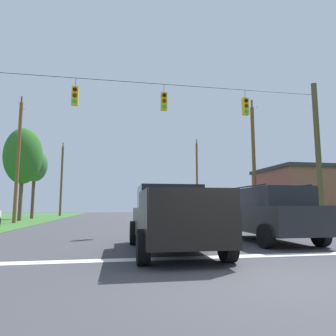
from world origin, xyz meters
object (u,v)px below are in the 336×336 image
Objects in this scene: pickup_truck at (172,218)px; distant_car_oncoming at (271,212)px; utility_pole_far_left at (61,180)px; overhead_signal_span at (165,143)px; utility_pole_far_right at (197,177)px; tree_roadside_left at (23,156)px; utility_pole_mid_left at (18,159)px; suv_black at (267,213)px; utility_pole_mid_right at (254,162)px; tree_roadside_far_right at (35,165)px.

pickup_truck is 1.23× the size of distant_car_oncoming.
utility_pole_far_left is at bearing 139.60° from distant_car_oncoming.
pickup_truck is (-0.78, -6.05, -3.58)m from overhead_signal_span.
utility_pole_far_right reaches higher than distant_car_oncoming.
tree_roadside_left is (-10.72, 13.69, 1.26)m from overhead_signal_span.
utility_pole_mid_left is 17.20m from utility_pole_far_left.
suv_black is 0.49× the size of utility_pole_far_left.
utility_pole_mid_left is 1.20× the size of tree_roadside_left.
utility_pole_far_left is at bearing 85.22° from tree_roadside_left.
suv_black is (3.98, 1.70, 0.09)m from pickup_truck.
utility_pole_mid_right is (9.83, 14.51, 4.08)m from pickup_truck.
utility_pole_far_left is 8.87m from tree_roadside_far_right.
distant_car_oncoming is at bearing -0.92° from utility_pole_mid_left.
tree_roadside_left is (-13.93, 18.05, 4.75)m from suv_black.
tree_roadside_far_right is (-10.10, 24.42, 4.61)m from pickup_truck.
tree_roadside_left is at bearing 127.66° from suv_black.
pickup_truck is at bearing -124.10° from utility_pole_mid_right.
utility_pole_far_right is 25.73m from utility_pole_mid_left.
utility_pole_far_right is (-1.78, 17.43, 4.73)m from distant_car_oncoming.
utility_pole_far_right is at bearing 71.13° from overhead_signal_span.
suv_black is at bearing -53.66° from overhead_signal_span.
pickup_truck is 19.58m from distant_car_oncoming.
suv_black is 15.97m from distant_car_oncoming.
overhead_signal_span is 6.43m from suv_black.
overhead_signal_span reaches higher than pickup_truck.
utility_pole_far_left reaches higher than tree_roadside_left.
utility_pole_far_left is 13.50m from tree_roadside_left.
pickup_truck is 22.63m from tree_roadside_left.
suv_black is 19.82m from utility_pole_mid_left.
utility_pole_mid_right is 1.25× the size of tree_roadside_left.
tree_roadside_left is at bearing 100.97° from utility_pole_mid_left.
overhead_signal_span is 7.07m from pickup_truck.
pickup_truck is at bearing -127.02° from distant_car_oncoming.
tree_roadside_left is (-21.73, 4.12, 5.02)m from distant_car_oncoming.
tree_roadside_far_right is (-21.89, 8.79, 4.79)m from distant_car_oncoming.
utility_pole_far_right reaches higher than utility_pole_mid_left.
utility_pole_far_right is at bearing 79.12° from suv_black.
utility_pole_far_right reaches higher than tree_roadside_left.
overhead_signal_span is at bearing -108.87° from utility_pole_far_right.
tree_roadside_left is at bearing 128.07° from overhead_signal_span.
utility_pole_mid_left is at bearing 135.22° from overhead_signal_span.
tree_roadside_left is (-19.77, 5.23, 0.76)m from utility_pole_mid_right.
tree_roadside_far_right is (-0.89, 8.45, 0.63)m from utility_pole_mid_left.
utility_pole_mid_left reaches higher than distant_car_oncoming.
overhead_signal_span is 1.80× the size of utility_pole_far_left.
utility_pole_far_left reaches higher than overhead_signal_span.
suv_black reaches higher than distant_car_oncoming.
pickup_truck is 0.54× the size of utility_pole_mid_left.
overhead_signal_span is 28.56m from utility_pole_far_right.
tree_roadside_left is (-0.73, 3.78, 0.86)m from utility_pole_mid_left.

